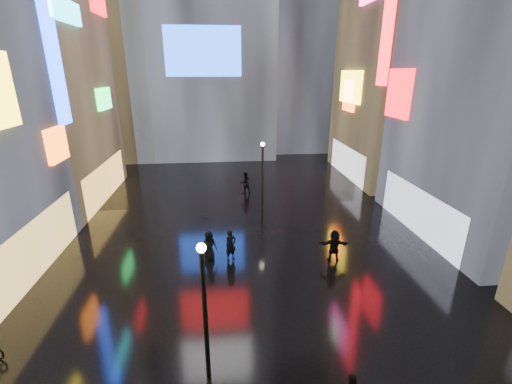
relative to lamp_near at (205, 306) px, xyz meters
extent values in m
plane|color=black|center=(2.17, 12.96, -2.94)|extent=(140.00, 140.00, 0.00)
cube|color=#FFC659|center=(-8.93, 6.96, -1.44)|extent=(0.20, 10.00, 3.00)
cube|color=#FF590C|center=(-8.68, 11.28, 3.12)|extent=(0.25, 2.24, 1.94)
cube|color=#143FFF|center=(-8.68, 12.96, 8.06)|extent=(0.25, 1.40, 8.00)
cube|color=black|center=(-13.83, 18.96, 8.06)|extent=(10.00, 12.00, 22.00)
cube|color=#FFC659|center=(-8.93, 18.96, -1.44)|extent=(0.20, 10.00, 3.00)
cube|color=#1BFB53|center=(-8.68, 20.78, 4.97)|extent=(0.25, 3.00, 1.71)
cube|color=#1AE4FF|center=(-8.68, 15.57, 10.66)|extent=(0.25, 4.84, 1.37)
cube|color=#FF0C14|center=(-8.68, 22.66, 12.36)|extent=(0.25, 3.32, 1.94)
cube|color=white|center=(13.27, 9.96, -1.44)|extent=(0.20, 9.00, 3.00)
cube|color=#FF0C14|center=(13.02, 14.08, 5.64)|extent=(0.25, 2.99, 3.26)
cube|color=#FF0C14|center=(13.02, 16.96, 11.06)|extent=(0.25, 1.40, 10.00)
cube|color=black|center=(18.17, 22.96, 11.06)|extent=(10.00, 12.00, 28.00)
cube|color=white|center=(13.27, 22.96, -1.44)|extent=(0.20, 9.00, 3.00)
cube|color=yellow|center=(13.02, 23.28, 5.71)|extent=(0.25, 4.92, 2.91)
cube|color=#FF590C|center=(13.02, 23.40, 4.90)|extent=(0.25, 2.63, 2.87)
cube|color=#194CFF|center=(-0.83, 29.86, 9.06)|extent=(8.00, 0.20, 5.00)
cube|color=black|center=(11.17, 38.96, 14.06)|extent=(12.00, 12.00, 34.00)
cube|color=black|center=(-11.83, 34.96, 10.06)|extent=(10.00, 10.00, 26.00)
cylinder|color=black|center=(0.00, 0.00, -0.44)|extent=(0.16, 0.16, 5.00)
sphere|color=white|center=(0.00, 0.00, 2.11)|extent=(0.30, 0.30, 0.30)
cylinder|color=black|center=(3.71, 15.08, -0.44)|extent=(0.16, 0.16, 5.00)
sphere|color=white|center=(3.71, 15.08, 2.11)|extent=(0.30, 0.30, 0.30)
imported|color=black|center=(-0.15, 7.93, -2.08)|extent=(1.00, 0.86, 1.72)
imported|color=black|center=(6.74, 7.10, -2.02)|extent=(1.76, 0.76, 1.84)
imported|color=black|center=(1.05, 7.78, -2.04)|extent=(0.79, 0.71, 1.82)
imported|color=black|center=(2.68, 18.83, -1.99)|extent=(1.07, 0.92, 1.90)
imported|color=black|center=(-0.15, 7.93, -0.79)|extent=(1.22, 1.23, 0.86)
camera|label=1|loc=(0.69, -9.20, 7.09)|focal=24.00mm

